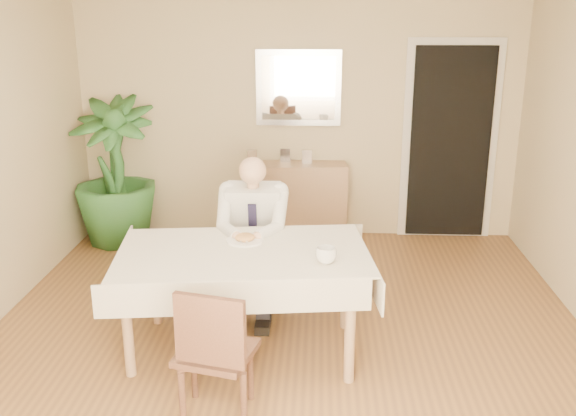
{
  "coord_description": "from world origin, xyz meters",
  "views": [
    {
      "loc": [
        0.22,
        -4.05,
        2.34
      ],
      "look_at": [
        0.0,
        0.35,
        0.95
      ],
      "focal_mm": 40.0,
      "sensor_mm": 36.0,
      "label": 1
    }
  ],
  "objects_px": {
    "sideboard": "(297,201)",
    "potted_palm": "(115,172)",
    "seated_man": "(252,230)",
    "coffee_mug": "(326,255)",
    "chair_near": "(214,350)",
    "chair_far": "(256,236)",
    "dining_table": "(243,262)"
  },
  "relations": [
    {
      "from": "dining_table",
      "to": "chair_near",
      "type": "distance_m",
      "value": 0.87
    },
    {
      "from": "coffee_mug",
      "to": "sideboard",
      "type": "bearing_deg",
      "value": 96.21
    },
    {
      "from": "seated_man",
      "to": "coffee_mug",
      "type": "xyz_separation_m",
      "value": [
        0.56,
        -0.78,
        0.11
      ]
    },
    {
      "from": "seated_man",
      "to": "potted_palm",
      "type": "relative_size",
      "value": 0.83
    },
    {
      "from": "coffee_mug",
      "to": "sideboard",
      "type": "relative_size",
      "value": 0.13
    },
    {
      "from": "potted_palm",
      "to": "chair_far",
      "type": "bearing_deg",
      "value": -38.74
    },
    {
      "from": "dining_table",
      "to": "chair_far",
      "type": "xyz_separation_m",
      "value": [
        0.0,
        0.89,
        -0.13
      ]
    },
    {
      "from": "chair_far",
      "to": "potted_palm",
      "type": "xyz_separation_m",
      "value": [
        -1.55,
        1.24,
        0.21
      ]
    },
    {
      "from": "sideboard",
      "to": "potted_palm",
      "type": "xyz_separation_m",
      "value": [
        -1.84,
        -0.2,
        0.35
      ]
    },
    {
      "from": "chair_near",
      "to": "potted_palm",
      "type": "height_order",
      "value": "potted_palm"
    },
    {
      "from": "dining_table",
      "to": "coffee_mug",
      "type": "bearing_deg",
      "value": -24.91
    },
    {
      "from": "coffee_mug",
      "to": "potted_palm",
      "type": "height_order",
      "value": "potted_palm"
    },
    {
      "from": "dining_table",
      "to": "coffee_mug",
      "type": "relative_size",
      "value": 13.54
    },
    {
      "from": "seated_man",
      "to": "coffee_mug",
      "type": "bearing_deg",
      "value": -54.19
    },
    {
      "from": "dining_table",
      "to": "seated_man",
      "type": "distance_m",
      "value": 0.59
    },
    {
      "from": "coffee_mug",
      "to": "potted_palm",
      "type": "relative_size",
      "value": 0.09
    },
    {
      "from": "chair_near",
      "to": "seated_man",
      "type": "xyz_separation_m",
      "value": [
        0.07,
        1.44,
        0.21
      ]
    },
    {
      "from": "chair_far",
      "to": "sideboard",
      "type": "height_order",
      "value": "chair_far"
    },
    {
      "from": "chair_near",
      "to": "potted_palm",
      "type": "xyz_separation_m",
      "value": [
        -1.48,
        2.98,
        0.26
      ]
    },
    {
      "from": "chair_far",
      "to": "seated_man",
      "type": "relative_size",
      "value": 0.76
    },
    {
      "from": "chair_far",
      "to": "seated_man",
      "type": "xyz_separation_m",
      "value": [
        0.0,
        -0.29,
        0.16
      ]
    },
    {
      "from": "chair_near",
      "to": "coffee_mug",
      "type": "bearing_deg",
      "value": 60.57
    },
    {
      "from": "coffee_mug",
      "to": "chair_near",
      "type": "bearing_deg",
      "value": -133.5
    },
    {
      "from": "dining_table",
      "to": "sideboard",
      "type": "relative_size",
      "value": 1.83
    },
    {
      "from": "seated_man",
      "to": "sideboard",
      "type": "distance_m",
      "value": 1.78
    },
    {
      "from": "sideboard",
      "to": "chair_far",
      "type": "bearing_deg",
      "value": -106.78
    },
    {
      "from": "dining_table",
      "to": "chair_far",
      "type": "relative_size",
      "value": 1.93
    },
    {
      "from": "seated_man",
      "to": "potted_palm",
      "type": "xyz_separation_m",
      "value": [
        -1.55,
        1.54,
        0.05
      ]
    },
    {
      "from": "coffee_mug",
      "to": "potted_palm",
      "type": "distance_m",
      "value": 3.13
    },
    {
      "from": "dining_table",
      "to": "coffee_mug",
      "type": "xyz_separation_m",
      "value": [
        0.56,
        -0.18,
        0.14
      ]
    },
    {
      "from": "seated_man",
      "to": "coffee_mug",
      "type": "height_order",
      "value": "seated_man"
    },
    {
      "from": "dining_table",
      "to": "chair_near",
      "type": "height_order",
      "value": "chair_near"
    }
  ]
}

